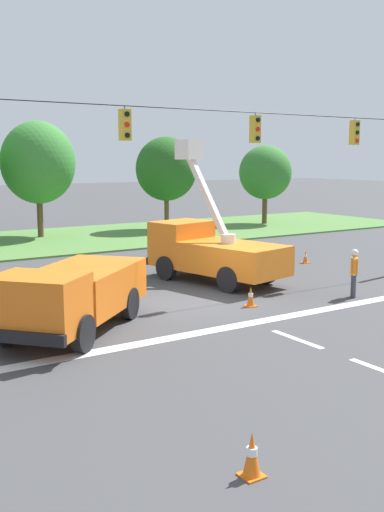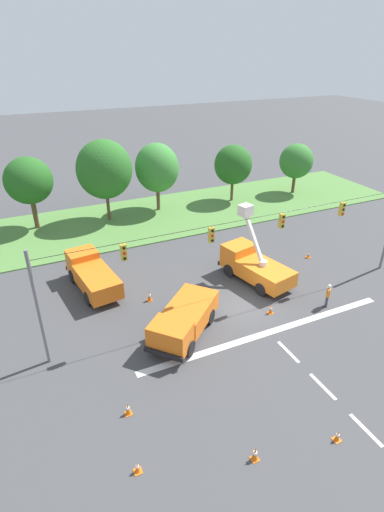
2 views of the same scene
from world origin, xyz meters
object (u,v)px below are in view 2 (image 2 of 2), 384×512
at_px(utility_truck_support_near, 184,319).
at_px(traffic_cone_far_right, 308,254).
at_px(traffic_cone_far_left, 128,409).
at_px(tree_far_east, 233,165).
at_px(road_worker, 328,294).
at_px(traffic_cone_lane_edge_b, 338,436).
at_px(tree_centre, 104,170).
at_px(tree_east_end, 296,161).
at_px(traffic_cone_foreground_left, 255,454).
at_px(traffic_cone_mid_right, 149,296).
at_px(traffic_cone_near_bucket, 271,309).
at_px(tree_east, 157,168).
at_px(utility_truck_support_far, 92,274).
at_px(utility_truck_bucket_lift, 254,264).
at_px(tree_west, 29,181).
at_px(traffic_cone_lane_edge_a, 137,467).

xyz_separation_m(utility_truck_support_near, traffic_cone_far_right, (13.81, 4.89, -0.84)).
bearing_deg(traffic_cone_far_left, utility_truck_support_near, 42.09).
bearing_deg(utility_truck_support_near, tree_far_east, 53.29).
xyz_separation_m(road_worker, traffic_cone_far_right, (3.59, 6.28, -0.70)).
bearing_deg(traffic_cone_lane_edge_b, traffic_cone_far_right, 54.79).
distance_m(tree_centre, traffic_cone_far_right, 20.92).
bearing_deg(road_worker, tree_centre, 114.45).
xyz_separation_m(tree_centre, tree_east_end, (22.62, -0.98, -1.40)).
bearing_deg(traffic_cone_foreground_left, tree_centre, 87.90).
bearing_deg(traffic_cone_mid_right, tree_far_east, 44.83).
relative_size(traffic_cone_foreground_left, traffic_cone_far_left, 1.08).
relative_size(tree_east_end, traffic_cone_near_bucket, 8.60).
relative_size(utility_truck_support_near, traffic_cone_lane_edge_b, 10.14).
relative_size(tree_east_end, road_worker, 3.39).
height_order(tree_east, utility_truck_support_far, tree_east).
bearing_deg(tree_centre, traffic_cone_foreground_left, -92.10).
bearing_deg(tree_centre, utility_truck_support_far, -109.60).
distance_m(traffic_cone_mid_right, traffic_cone_far_left, 9.88).
distance_m(tree_far_east, traffic_cone_far_left, 31.66).
bearing_deg(utility_truck_support_far, tree_far_east, 32.74).
height_order(tree_centre, traffic_cone_far_left, tree_centre).
bearing_deg(traffic_cone_foreground_left, utility_truck_support_near, 85.95).
bearing_deg(utility_truck_support_far, road_worker, -32.90).
bearing_deg(tree_east_end, traffic_cone_lane_edge_b, -124.10).
distance_m(utility_truck_bucket_lift, traffic_cone_mid_right, 8.34).
height_order(tree_centre, tree_east_end, tree_centre).
relative_size(tree_east, traffic_cone_far_right, 11.73).
bearing_deg(tree_west, utility_truck_support_near, -72.67).
bearing_deg(traffic_cone_lane_edge_b, utility_truck_support_far, 112.33).
distance_m(traffic_cone_foreground_left, traffic_cone_mid_right, 13.62).
bearing_deg(tree_centre, traffic_cone_lane_edge_a, -102.05).
distance_m(tree_east, utility_truck_bucket_lift, 17.25).
bearing_deg(traffic_cone_foreground_left, tree_west, 101.08).
bearing_deg(tree_west, traffic_cone_near_bucket, -59.27).
relative_size(tree_west, traffic_cone_mid_right, 8.91).
bearing_deg(traffic_cone_lane_edge_b, tree_east_end, 55.90).
height_order(tree_centre, tree_far_east, tree_centre).
bearing_deg(tree_east, tree_west, 178.06).
relative_size(tree_east_end, traffic_cone_foreground_left, 7.99).
height_order(tree_east, traffic_cone_mid_right, tree_east).
bearing_deg(utility_truck_support_near, traffic_cone_lane_edge_b, -71.59).
xyz_separation_m(utility_truck_support_far, traffic_cone_mid_right, (3.25, -3.37, -0.79)).
bearing_deg(tree_centre, tree_far_east, -1.07).
bearing_deg(road_worker, traffic_cone_far_left, -168.44).
xyz_separation_m(utility_truck_support_far, traffic_cone_far_left, (-1.01, -12.29, -0.85)).
height_order(tree_east, tree_far_east, tree_east).
distance_m(tree_centre, utility_truck_support_far, 13.77).
relative_size(road_worker, traffic_cone_foreground_left, 2.36).
bearing_deg(tree_east_end, utility_truck_support_near, -140.25).
height_order(tree_west, tree_east, tree_east).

